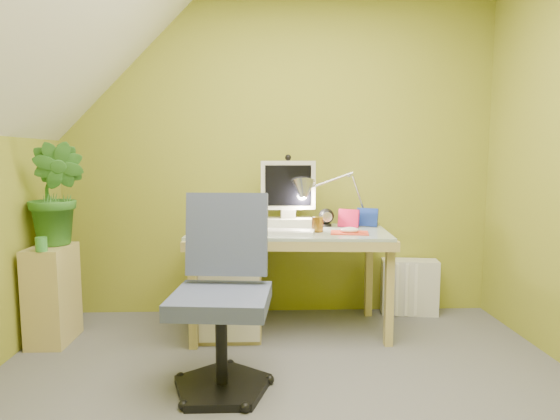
{
  "coord_description": "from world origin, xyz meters",
  "views": [
    {
      "loc": [
        -0.1,
        -1.9,
        1.18
      ],
      "look_at": [
        0.0,
        1.0,
        0.85
      ],
      "focal_mm": 30.0,
      "sensor_mm": 36.0,
      "label": 1
    }
  ],
  "objects_px": {
    "potted_plant": "(57,194)",
    "task_chair": "(221,297)",
    "desk": "(289,281)",
    "radiator": "(409,287)",
    "side_ledge": "(52,294)",
    "monitor": "(288,192)",
    "desk_lamp": "(352,187)"
  },
  "relations": [
    {
      "from": "desk",
      "to": "radiator",
      "type": "bearing_deg",
      "value": 22.94
    },
    {
      "from": "task_chair",
      "to": "radiator",
      "type": "height_order",
      "value": "task_chair"
    },
    {
      "from": "desk",
      "to": "monitor",
      "type": "height_order",
      "value": "monitor"
    },
    {
      "from": "task_chair",
      "to": "desk",
      "type": "bearing_deg",
      "value": 70.14
    },
    {
      "from": "desk_lamp",
      "to": "side_ledge",
      "type": "bearing_deg",
      "value": -168.09
    },
    {
      "from": "desk",
      "to": "radiator",
      "type": "height_order",
      "value": "desk"
    },
    {
      "from": "task_chair",
      "to": "side_ledge",
      "type": "bearing_deg",
      "value": 154.58
    },
    {
      "from": "desk",
      "to": "potted_plant",
      "type": "xyz_separation_m",
      "value": [
        -1.48,
        -0.09,
        0.6
      ]
    },
    {
      "from": "desk_lamp",
      "to": "monitor",
      "type": "bearing_deg",
      "value": -177.32
    },
    {
      "from": "desk",
      "to": "desk_lamp",
      "type": "xyz_separation_m",
      "value": [
        0.45,
        0.18,
        0.62
      ]
    },
    {
      "from": "side_ledge",
      "to": "task_chair",
      "type": "height_order",
      "value": "task_chair"
    },
    {
      "from": "desk",
      "to": "potted_plant",
      "type": "relative_size",
      "value": 1.98
    },
    {
      "from": "monitor",
      "to": "potted_plant",
      "type": "relative_size",
      "value": 0.74
    },
    {
      "from": "desk_lamp",
      "to": "potted_plant",
      "type": "xyz_separation_m",
      "value": [
        -1.93,
        -0.27,
        -0.02
      ]
    },
    {
      "from": "monitor",
      "to": "desk_lamp",
      "type": "height_order",
      "value": "desk_lamp"
    },
    {
      "from": "side_ledge",
      "to": "task_chair",
      "type": "distance_m",
      "value": 1.33
    },
    {
      "from": "desk",
      "to": "monitor",
      "type": "xyz_separation_m",
      "value": [
        -0.0,
        0.18,
        0.59
      ]
    },
    {
      "from": "desk_lamp",
      "to": "potted_plant",
      "type": "bearing_deg",
      "value": -169.36
    },
    {
      "from": "monitor",
      "to": "task_chair",
      "type": "bearing_deg",
      "value": -113.5
    },
    {
      "from": "potted_plant",
      "to": "task_chair",
      "type": "xyz_separation_m",
      "value": [
        1.09,
        -0.73,
        -0.46
      ]
    },
    {
      "from": "desk",
      "to": "task_chair",
      "type": "xyz_separation_m",
      "value": [
        -0.39,
        -0.82,
        0.14
      ]
    },
    {
      "from": "desk",
      "to": "side_ledge",
      "type": "height_order",
      "value": "desk"
    },
    {
      "from": "radiator",
      "to": "monitor",
      "type": "bearing_deg",
      "value": -163.39
    },
    {
      "from": "desk_lamp",
      "to": "radiator",
      "type": "height_order",
      "value": "desk_lamp"
    },
    {
      "from": "task_chair",
      "to": "potted_plant",
      "type": "bearing_deg",
      "value": 151.81
    },
    {
      "from": "side_ledge",
      "to": "potted_plant",
      "type": "xyz_separation_m",
      "value": [
        0.04,
        0.05,
        0.64
      ]
    },
    {
      "from": "desk_lamp",
      "to": "side_ledge",
      "type": "distance_m",
      "value": 2.1
    },
    {
      "from": "potted_plant",
      "to": "desk",
      "type": "bearing_deg",
      "value": 3.47
    },
    {
      "from": "potted_plant",
      "to": "task_chair",
      "type": "height_order",
      "value": "potted_plant"
    },
    {
      "from": "desk_lamp",
      "to": "radiator",
      "type": "relative_size",
      "value": 1.34
    },
    {
      "from": "monitor",
      "to": "task_chair",
      "type": "distance_m",
      "value": 1.16
    },
    {
      "from": "desk",
      "to": "monitor",
      "type": "distance_m",
      "value": 0.61
    }
  ]
}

